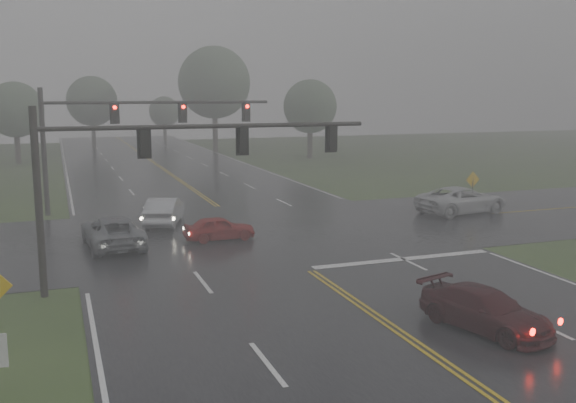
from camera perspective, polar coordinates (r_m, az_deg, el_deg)
name	(u,v)px	position (r m, az deg, el deg)	size (l,w,h in m)	color
main_road	(266,240)	(31.79, -1.98, -3.46)	(18.00, 160.00, 0.02)	black
cross_street	(254,232)	(33.65, -3.03, -2.73)	(120.00, 14.00, 0.02)	black
stop_bar	(403,260)	(28.59, 10.20, -5.11)	(8.50, 0.50, 0.01)	silver
sedan_maroon	(484,330)	(21.00, 17.03, -10.86)	(1.77, 4.35, 1.26)	#33090C
sedan_red	(220,240)	(31.96, -6.10, -3.44)	(1.40, 3.48, 1.19)	#A00F0E
sedan_silver	(165,224)	(36.19, -10.89, -2.02)	(1.59, 4.56, 1.50)	#ADAFB5
car_grey	(113,247)	(31.46, -15.27, -3.94)	(2.42, 5.24, 1.46)	slate
pickup_white	(461,213)	(40.27, 15.15, -1.00)	(2.65, 5.74, 1.60)	silver
signal_gantry_near	(150,160)	(24.06, -12.21, 3.60)	(12.56, 0.30, 6.76)	black
signal_gantry_far	(119,125)	(40.35, -14.82, 6.61)	(13.91, 0.38, 7.51)	black
sign_diamond_east	(473,184)	(41.13, 16.09, 1.49)	(1.01, 0.11, 2.43)	black
tree_nw_a	(15,110)	(71.51, -23.10, 7.50)	(5.68, 5.68, 8.35)	#342A22
tree_ne_a	(214,83)	(79.04, -6.57, 10.46)	(8.70, 8.70, 12.78)	#342A22
tree_n_mid	(92,101)	(86.24, -17.03, 8.52)	(6.35, 6.35, 9.33)	#342A22
tree_e_near	(310,107)	(71.38, 1.98, 8.43)	(5.91, 5.91, 8.68)	#342A22
tree_n_far	(164,112)	(98.55, -10.94, 7.84)	(4.55, 4.55, 6.69)	#342A22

